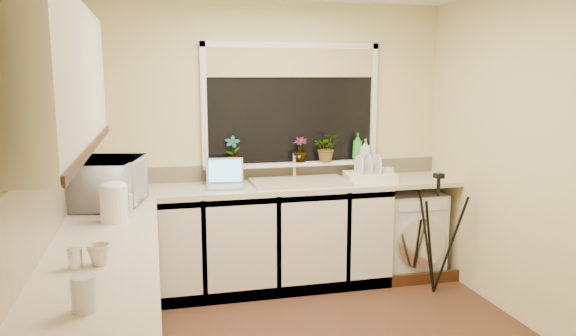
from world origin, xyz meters
The scene contains 31 objects.
wall_back centered at (0.00, 1.50, 1.23)m, with size 3.20×3.20×0.00m, color beige.
wall_front centered at (0.00, -1.50, 1.23)m, with size 3.20×3.20×0.00m, color beige.
wall_left centered at (-1.60, 0.00, 1.23)m, with size 3.00×3.00×0.00m, color beige.
wall_right centered at (1.60, 0.00, 1.23)m, with size 3.00×3.00×0.00m, color beige.
base_cabinet_back centered at (-0.33, 1.20, 0.43)m, with size 2.55×0.60×0.86m, color silver.
base_cabinet_left centered at (-1.30, -0.30, 0.43)m, with size 0.54×2.40×0.86m, color silver.
worktop_back centered at (0.00, 1.20, 0.88)m, with size 3.20×0.60×0.04m, color beige.
worktop_left centered at (-1.30, -0.30, 0.88)m, with size 0.60×2.40×0.04m, color beige.
upper_cabinet centered at (-1.44, -0.45, 1.80)m, with size 0.28×1.90×0.70m, color silver.
splashback_left centered at (-1.59, -0.30, 1.12)m, with size 0.02×2.40×0.45m, color beige.
splashback_back centered at (0.00, 1.49, 0.97)m, with size 3.20×0.02×0.14m, color beige.
window_glass centered at (0.20, 1.49, 1.55)m, with size 1.50×0.02×1.00m, color black.
window_blind centered at (0.20, 1.46, 1.92)m, with size 1.50×0.02×0.25m, color tan.
windowsill centered at (0.20, 1.43, 1.04)m, with size 1.60×0.14×0.03m, color white.
sink centered at (0.20, 1.20, 0.91)m, with size 0.82×0.46×0.03m, color tan.
faucet centered at (0.20, 1.38, 1.02)m, with size 0.03×0.03×0.24m, color silver.
washing_machine centered at (1.24, 1.22, 0.38)m, with size 0.54×0.52×0.77m, color silver.
laptop centered at (-0.44, 1.22, 0.96)m, with size 0.34×0.33×0.23m.
kettle centered at (-1.26, 0.27, 1.01)m, with size 0.17×0.17×0.23m, color white.
dish_rack centered at (0.84, 1.20, 0.93)m, with size 0.43×0.32×0.06m, color white.
tripod centered at (1.26, 0.73, 0.51)m, with size 0.49×0.49×1.02m, color black, non-canonical shape.
glass_jug centered at (-1.29, -1.10, 0.97)m, with size 0.10×0.10×0.14m, color #B7BCC3.
steel_jar centered at (-1.39, -0.58, 0.95)m, with size 0.07×0.07×0.10m, color silver.
microwave centered at (-1.32, 0.75, 1.07)m, with size 0.60×0.41×0.33m, color white.
plant_a centered at (-0.34, 1.42, 1.18)m, with size 0.13×0.09×0.25m, color #999999.
plant_c centered at (0.26, 1.42, 1.16)m, with size 0.13×0.13×0.22m, color #999999.
plant_d centered at (0.50, 1.39, 1.18)m, with size 0.23×0.20×0.25m, color #999999.
soap_bottle_green centered at (0.81, 1.41, 1.17)m, with size 0.10×0.10×0.25m, color green.
soap_bottle_clear centered at (0.88, 1.39, 1.15)m, with size 0.09×0.09×0.19m, color #999999.
cup_back centered at (1.03, 1.23, 0.95)m, with size 0.12×0.12×0.10m, color silver.
cup_left centered at (-1.28, -0.56, 0.95)m, with size 0.11×0.11×0.10m, color beige.
Camera 1 is at (-1.00, -3.26, 1.81)m, focal length 34.24 mm.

